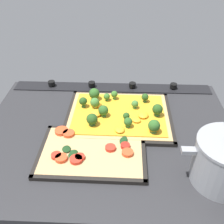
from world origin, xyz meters
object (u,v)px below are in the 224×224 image
object	(u,v)px
veggie_pizza_back	(90,151)
broccoli_pizza	(118,113)
baking_tray_front	(119,116)
baking_tray_back	(92,153)

from	to	relation	value
veggie_pizza_back	broccoli_pizza	bearing A→B (deg)	-113.34
baking_tray_front	baking_tray_back	xyz separation A→B (cm)	(7.57, 18.77, 0.02)
broccoli_pizza	veggie_pizza_back	world-z (taller)	broccoli_pizza
broccoli_pizza	baking_tray_back	world-z (taller)	broccoli_pizza
baking_tray_front	broccoli_pizza	distance (cm)	1.65
baking_tray_front	broccoli_pizza	xyz separation A→B (cm)	(0.17, 0.22, 1.62)
veggie_pizza_back	baking_tray_back	bearing A→B (deg)	165.30
baking_tray_back	veggie_pizza_back	xyz separation A→B (cm)	(0.54, -0.14, 0.75)
baking_tray_front	baking_tray_back	size ratio (longest dim) A/B	1.16
baking_tray_front	veggie_pizza_back	size ratio (longest dim) A/B	1.26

